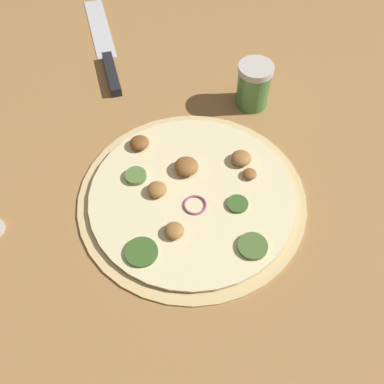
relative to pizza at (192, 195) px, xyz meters
The scene contains 4 objects.
ground_plane 0.01m from the pizza, 138.32° to the left, with size 3.00×3.00×0.00m, color #9E703F.
pizza is the anchor object (origin of this frame).
knife 0.39m from the pizza, 52.85° to the right, with size 0.18×0.32×0.02m.
spice_jar 0.25m from the pizza, 106.62° to the right, with size 0.06×0.06×0.09m.
Camera 1 is at (-0.08, 0.41, 0.60)m, focal length 42.00 mm.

